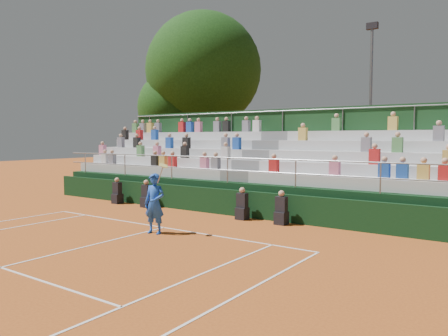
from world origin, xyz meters
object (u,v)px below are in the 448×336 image
Objects in this scene: tennis_player at (155,204)px; floodlight_mast at (371,96)px; tree_west at (176,108)px; tree_east at (203,70)px.

floodlight_mast reaches higher than tennis_player.
tree_west is at bearing 129.21° from tennis_player.
tree_west is 0.67× the size of tree_east.
tennis_player is 18.99m from tree_east.
floodlight_mast reaches higher than tree_west.
floodlight_mast is at bearing 80.81° from tennis_player.
tree_west is at bearing -153.31° from tree_east.
tennis_player is at bearing -50.79° from tree_west.
tree_east reaches higher than tree_west.
tree_east is at bearing 177.23° from floodlight_mast.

